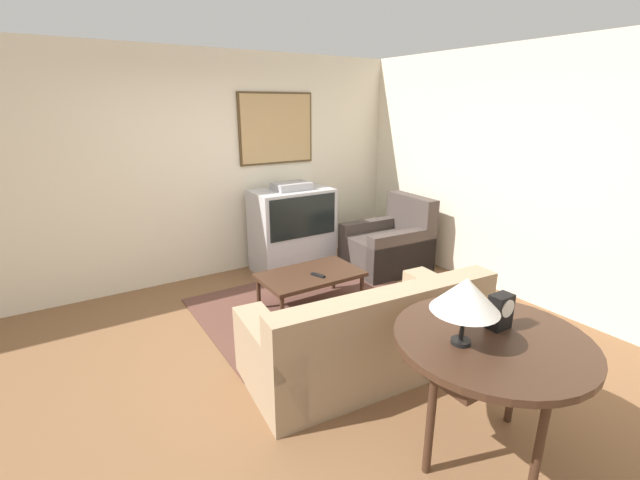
% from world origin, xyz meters
% --- Properties ---
extents(ground_plane, '(12.00, 12.00, 0.00)m').
position_xyz_m(ground_plane, '(0.00, 0.00, 0.00)').
color(ground_plane, brown).
extents(wall_back, '(12.00, 0.10, 2.70)m').
position_xyz_m(wall_back, '(0.02, 2.13, 1.36)').
color(wall_back, beige).
rests_on(wall_back, ground_plane).
extents(wall_right, '(0.06, 12.00, 2.70)m').
position_xyz_m(wall_right, '(2.63, 0.00, 1.35)').
color(wall_right, beige).
rests_on(wall_right, ground_plane).
extents(area_rug, '(2.36, 1.82, 0.01)m').
position_xyz_m(area_rug, '(0.56, 0.62, 0.01)').
color(area_rug, brown).
rests_on(area_rug, ground_plane).
extents(tv, '(1.01, 0.60, 1.15)m').
position_xyz_m(tv, '(0.90, 1.72, 0.54)').
color(tv, '#B7B7BC').
rests_on(tv, ground_plane).
extents(couch, '(1.98, 1.03, 0.81)m').
position_xyz_m(couch, '(0.31, -0.60, 0.29)').
color(couch, '#9E8466').
rests_on(couch, ground_plane).
extents(armchair, '(1.02, 0.86, 0.95)m').
position_xyz_m(armchair, '(1.97, 1.04, 0.31)').
color(armchair, '#473D38').
rests_on(armchair, ground_plane).
extents(coffee_table, '(1.05, 0.63, 0.40)m').
position_xyz_m(coffee_table, '(0.50, 0.60, 0.36)').
color(coffee_table, '#3D2619').
rests_on(coffee_table, ground_plane).
extents(console_table, '(1.13, 1.13, 0.81)m').
position_xyz_m(console_table, '(0.36, -1.66, 0.74)').
color(console_table, '#3D2619').
rests_on(console_table, ground_plane).
extents(table_lamp, '(0.37, 0.37, 0.40)m').
position_xyz_m(table_lamp, '(0.15, -1.61, 1.11)').
color(table_lamp, black).
rests_on(table_lamp, console_table).
extents(mantel_clock, '(0.14, 0.10, 0.22)m').
position_xyz_m(mantel_clock, '(0.48, -1.61, 0.92)').
color(mantel_clock, black).
rests_on(mantel_clock, console_table).
extents(remote, '(0.10, 0.17, 0.02)m').
position_xyz_m(remote, '(0.52, 0.49, 0.41)').
color(remote, black).
rests_on(remote, coffee_table).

